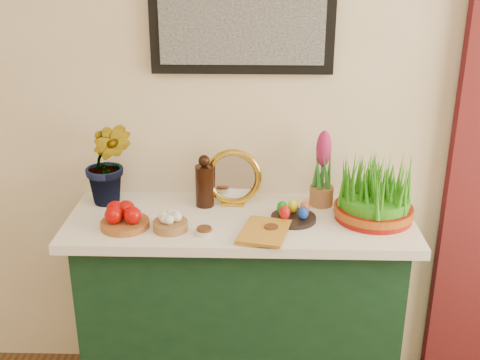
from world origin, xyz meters
name	(u,v)px	position (x,y,z in m)	size (l,w,h in m)	color
room	(368,319)	(0.06, 0.11, 1.70)	(4.50, 4.54, 2.72)	brown
sideboard	(240,313)	(-0.08, 2.00, 0.42)	(1.30, 0.45, 0.85)	#13361E
tablecloth	(240,221)	(-0.08, 2.00, 0.87)	(1.40, 0.55, 0.04)	white
hyacinth_green	(107,149)	(-0.64, 2.13, 1.13)	(0.24, 0.21, 0.48)	#287024
apple_bowl	(125,218)	(-0.53, 1.89, 0.93)	(0.24, 0.24, 0.10)	#965325
garlic_basket	(170,222)	(-0.35, 1.88, 0.92)	(0.16, 0.16, 0.08)	brown
vinegar_cruet	(205,184)	(-0.23, 2.11, 0.99)	(0.08, 0.08, 0.23)	black
mirror	(233,178)	(-0.11, 2.14, 1.01)	(0.25, 0.08, 0.24)	gold
book	(242,229)	(-0.07, 1.86, 0.91)	(0.16, 0.23, 0.03)	#C68724
spice_dish_left	(204,231)	(-0.21, 1.84, 0.90)	(0.07, 0.07, 0.03)	silver
spice_dish_right	(271,230)	(0.04, 1.86, 0.90)	(0.07, 0.07, 0.03)	silver
egg_plate	(293,214)	(0.13, 1.98, 0.92)	(0.24, 0.24, 0.07)	black
hyacinth_pink	(323,172)	(0.26, 2.14, 1.04)	(0.10, 0.10, 0.33)	#986138
wheatgrass_sabzeh	(375,192)	(0.46, 2.00, 1.00)	(0.32, 0.32, 0.26)	maroon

